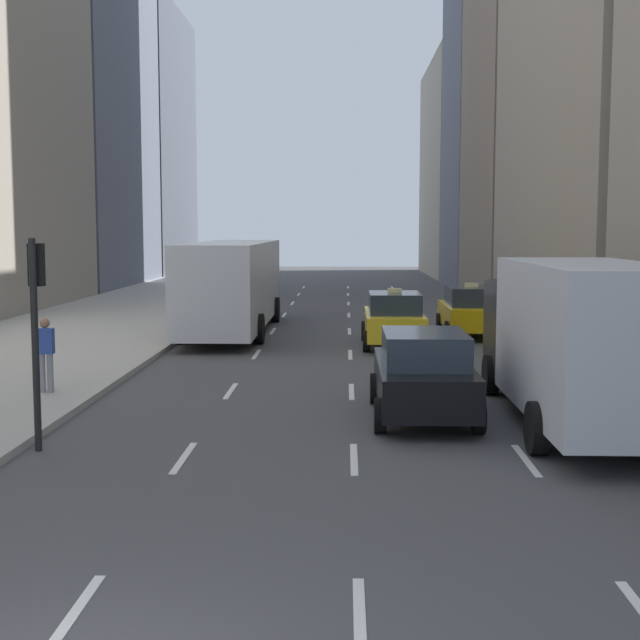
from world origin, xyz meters
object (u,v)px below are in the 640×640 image
(box_truck, at_px, (576,337))
(pedestrian_far_walking, at_px, (46,351))
(city_bus, at_px, (232,283))
(taxi_second, at_px, (470,311))
(traffic_light_pole, at_px, (36,309))
(taxi_lead, at_px, (394,319))
(sedan_black_near, at_px, (423,374))

(box_truck, height_order, pedestrian_far_walking, box_truck)
(city_bus, bearing_deg, taxi_second, -5.53)
(city_bus, height_order, pedestrian_far_walking, city_bus)
(traffic_light_pole, bearing_deg, taxi_lead, 63.33)
(taxi_second, height_order, box_truck, box_truck)
(box_truck, bearing_deg, traffic_light_pole, -167.88)
(taxi_second, bearing_deg, sedan_black_near, -101.65)
(taxi_second, bearing_deg, city_bus, 174.47)
(taxi_second, relative_size, sedan_black_near, 0.98)
(sedan_black_near, height_order, city_bus, city_bus)
(box_truck, xyz_separation_m, pedestrian_far_walking, (-10.95, 2.43, -0.64))
(traffic_light_pole, bearing_deg, city_bus, 86.19)
(pedestrian_far_walking, distance_m, traffic_light_pole, 4.88)
(sedan_black_near, relative_size, city_bus, 0.38)
(box_truck, height_order, traffic_light_pole, traffic_light_pole)
(taxi_lead, distance_m, city_bus, 6.76)
(taxi_second, xyz_separation_m, city_bus, (-8.41, 0.81, 0.91))
(sedan_black_near, bearing_deg, pedestrian_far_walking, 167.66)
(taxi_second, height_order, pedestrian_far_walking, taxi_second)
(taxi_lead, bearing_deg, pedestrian_far_walking, -132.28)
(traffic_light_pole, bearing_deg, box_truck, 12.12)
(sedan_black_near, distance_m, pedestrian_far_walking, 8.34)
(sedan_black_near, bearing_deg, traffic_light_pole, -158.24)
(taxi_lead, height_order, pedestrian_far_walking, taxi_lead)
(city_bus, bearing_deg, sedan_black_near, -68.70)
(sedan_black_near, distance_m, box_truck, 2.99)
(taxi_second, xyz_separation_m, pedestrian_far_walking, (-10.95, -11.80, 0.19))
(sedan_black_near, bearing_deg, taxi_second, 78.35)
(taxi_second, bearing_deg, pedestrian_far_walking, -132.85)
(taxi_lead, relative_size, taxi_second, 1.00)
(pedestrian_far_walking, height_order, traffic_light_pole, traffic_light_pole)
(taxi_second, bearing_deg, box_truck, -90.00)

